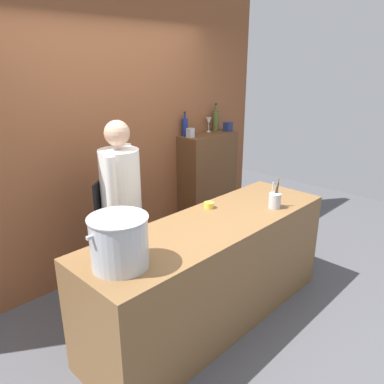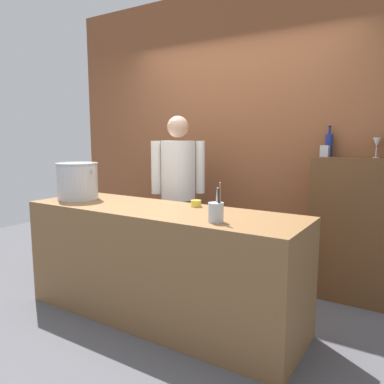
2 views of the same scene
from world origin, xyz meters
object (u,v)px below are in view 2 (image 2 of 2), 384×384
utensil_crock (216,212)px  stockpot_large (78,181)px  butter_jar (196,203)px  wine_glass_wide (377,143)px  wine_bottle_cobalt (329,145)px  spice_tin_silver (325,151)px  chef (178,187)px

utensil_crock → stockpot_large: bearing=174.2°
butter_jar → wine_glass_wide: wine_glass_wide is taller
wine_bottle_cobalt → spice_tin_silver: (-0.01, -0.10, -0.06)m
stockpot_large → spice_tin_silver: 2.24m
butter_jar → spice_tin_silver: 1.30m
stockpot_large → wine_bottle_cobalt: wine_bottle_cobalt is taller
utensil_crock → wine_bottle_cobalt: size_ratio=0.96×
chef → wine_glass_wide: 1.84m
wine_bottle_cobalt → utensil_crock: bearing=-104.1°
wine_bottle_cobalt → wine_glass_wide: (0.40, -0.01, 0.02)m
chef → spice_tin_silver: chef is taller
spice_tin_silver → butter_jar: bearing=-128.1°
chef → butter_jar: size_ratio=19.63×
stockpot_large → utensil_crock: size_ratio=1.60×
chef → stockpot_large: bearing=17.2°
stockpot_large → utensil_crock: (1.50, -0.15, -0.09)m
wine_bottle_cobalt → chef: bearing=-157.7°
butter_jar → wine_glass_wide: (1.17, 1.06, 0.48)m
chef → butter_jar: 0.76m
wine_bottle_cobalt → spice_tin_silver: 0.11m
utensil_crock → chef: bearing=135.2°
utensil_crock → butter_jar: 0.57m
stockpot_large → butter_jar: stockpot_large is taller
chef → wine_glass_wide: (1.71, 0.53, 0.44)m
chef → utensil_crock: (0.94, -0.93, 0.00)m
stockpot_large → wine_bottle_cobalt: 2.32m
chef → spice_tin_silver: (1.30, 0.44, 0.37)m
utensil_crock → wine_glass_wide: size_ratio=1.54×
utensil_crock → wine_glass_wide: (0.77, 1.46, 0.44)m
butter_jar → utensil_crock: bearing=-45.0°
utensil_crock → wine_bottle_cobalt: (0.37, 1.47, 0.42)m
wine_glass_wide → wine_bottle_cobalt: bearing=178.0°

